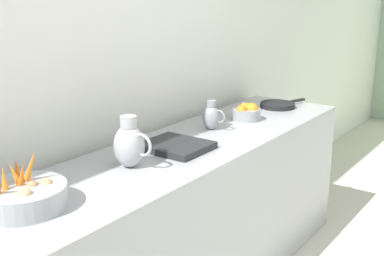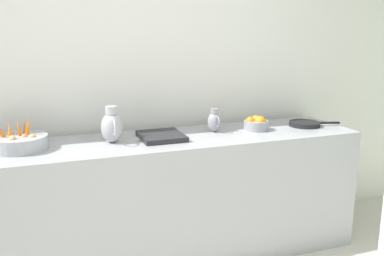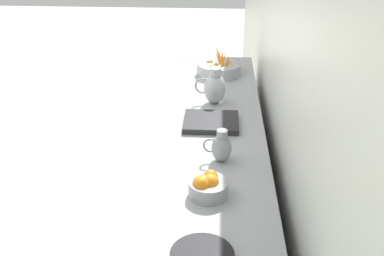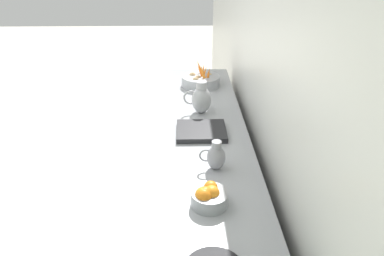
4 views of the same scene
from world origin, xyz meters
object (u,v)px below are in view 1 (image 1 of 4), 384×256
Objects in this scene: skillet_on_counter at (278,105)px; metal_pitcher_short at (211,116)px; vegetable_colander at (22,196)px; metal_pitcher_tall at (130,144)px; orange_bowl at (247,112)px.

metal_pitcher_short is at bearing -95.07° from skillet_on_counter.
vegetable_colander is at bearing -88.92° from metal_pitcher_short.
skillet_on_counter is at bearing 89.35° from metal_pitcher_tall.
orange_bowl is 0.44m from skillet_on_counter.
metal_pitcher_short is at bearing -101.10° from orange_bowl.
vegetable_colander is at bearing -91.13° from skillet_on_counter.
metal_pitcher_short is (-0.05, 0.78, -0.03)m from metal_pitcher_tall.
vegetable_colander is 1.87× the size of orange_bowl.
skillet_on_counter is at bearing 88.87° from vegetable_colander.
vegetable_colander reaches higher than metal_pitcher_short.
metal_pitcher_tall is at bearing 87.60° from vegetable_colander.
vegetable_colander is 1.39× the size of metal_pitcher_tall.
metal_pitcher_tall is at bearing -86.29° from metal_pitcher_short.
metal_pitcher_short is (-0.03, 1.38, 0.03)m from vegetable_colander.
metal_pitcher_short is 0.45× the size of skillet_on_counter.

